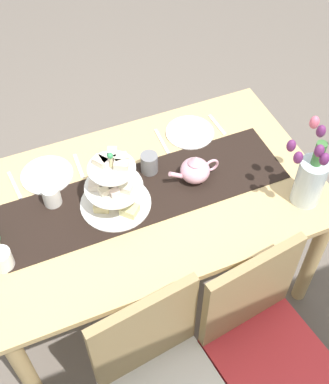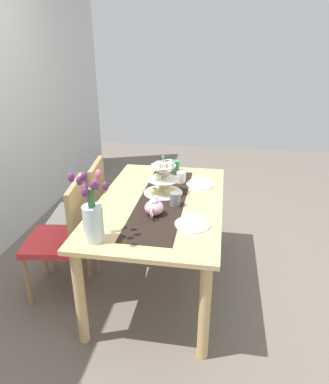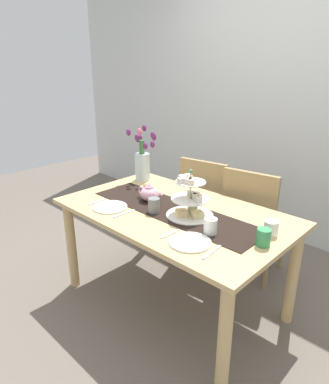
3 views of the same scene
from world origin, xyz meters
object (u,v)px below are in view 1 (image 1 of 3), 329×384
chair_left (262,337)px  knife_left (162,141)px  knife_right (15,185)px  teapot (195,170)px  dinner_plate_right (47,175)px  dinner_plate_left (190,133)px  mug_grey (149,163)px  cream_jug (2,259)px  fork_left (217,125)px  tulip_vase (312,174)px  mug_white_text (52,196)px  chair_right (161,379)px  dining_table (146,209)px  fork_right (79,166)px  tiered_cake_stand (114,188)px

chair_left → knife_left: size_ratio=5.35×
chair_left → knife_left: bearing=-88.2°
knife_right → teapot: bearing=160.0°
dinner_plate_right → teapot: bearing=155.7°
dinner_plate_left → knife_right: (0.84, 0.00, -0.00)m
dinner_plate_left → mug_grey: bearing=29.3°
teapot → knife_left: teapot is taller
chair_left → cream_jug: (0.85, -0.57, 0.27)m
dinner_plate_left → fork_left: bearing=180.0°
teapot → cream_jug: size_ratio=2.80×
cream_jug → knife_right: size_ratio=0.50×
teapot → tulip_vase: size_ratio=0.54×
teapot → dinner_plate_left: size_ratio=1.04×
tulip_vase → dinner_plate_left: (0.28, -0.56, -0.16)m
chair_left → tulip_vase: size_ratio=2.06×
cream_jug → tulip_vase: bearing=172.2°
mug_white_text → chair_right: bearing=101.7°
tulip_vase → cream_jug: bearing=-7.8°
fork_left → chair_left: bearing=74.7°
mug_grey → mug_white_text: (0.44, 0.01, -0.00)m
chair_right → dining_table: bearing=-107.3°
chair_right → tulip_vase: bearing=-154.3°
dinner_plate_left → knife_left: 0.15m
chair_left → tulip_vase: 0.68m
tulip_vase → dinner_plate_right: (0.97, -0.56, -0.16)m
cream_jug → knife_left: bearing=-154.7°
cream_jug → fork_right: 0.57m
tiered_cake_stand → knife_right: size_ratio=1.79×
mug_grey → tulip_vase: bearing=143.3°
chair_right → tiered_cake_stand: 0.76m
teapot → dinner_plate_right: 0.66m
mug_white_text → cream_jug: bearing=41.8°
cream_jug → mug_grey: size_ratio=0.89×
mug_white_text → fork_right: bearing=-134.9°
chair_right → mug_grey: chair_right is taller
dining_table → mug_white_text: (0.38, -0.11, 0.15)m
teapot → dinner_plate_right: (0.60, -0.27, -0.05)m
tiered_cake_stand → knife_left: size_ratio=1.79×
tulip_vase → knife_left: size_ratio=2.60×
knife_right → mug_grey: (-0.57, 0.15, 0.05)m
fork_left → knife_left: 0.29m
chair_right → tulip_vase: size_ratio=2.06×
chair_right → knife_right: 1.02m
tiered_cake_stand → chair_left: bearing=117.4°
chair_right → dinner_plate_left: chair_right is taller
knife_left → fork_right: size_ratio=1.13×
chair_left → chair_right: bearing=-0.0°
teapot → fork_left: size_ratio=1.59×
tiered_cake_stand → fork_right: tiered_cake_stand is taller
tiered_cake_stand → mug_white_text: 0.27m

